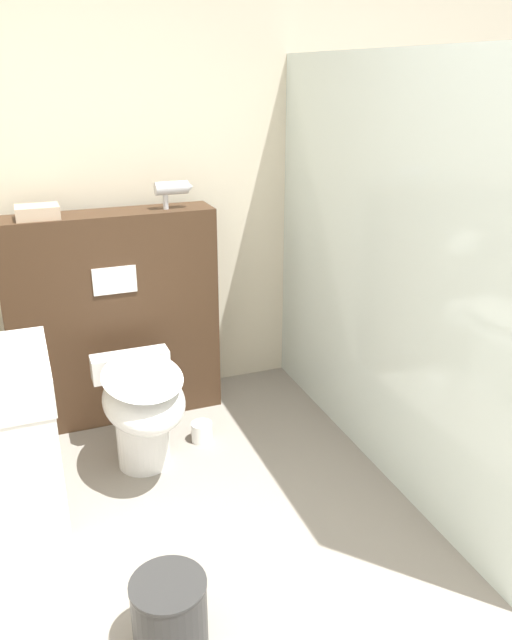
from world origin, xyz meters
name	(u,v)px	position (x,y,z in m)	size (l,w,h in m)	color
wall_back	(175,181)	(0.00, 2.27, 1.25)	(8.00, 0.06, 2.50)	beige
partition_panel	(115,318)	(-0.42, 2.04, 0.58)	(1.10, 0.25, 1.15)	#3D2819
shower_glass	(380,276)	(0.65, 1.17, 0.95)	(0.04, 2.15, 1.90)	silver
toilet	(142,405)	(-0.41, 1.46, 0.35)	(0.38, 0.64, 0.54)	white
hair_drier	(173,189)	(-0.08, 2.01, 1.25)	(0.20, 0.07, 0.14)	#B7B7BC
folded_towel	(37,212)	(-0.75, 2.02, 1.18)	(0.20, 0.15, 0.06)	tan
spare_toilet_roll	(202,432)	(-0.09, 1.59, 0.05)	(0.11, 0.11, 0.10)	white
waste_bin	(170,614)	(-0.54, 0.42, 0.13)	(0.26, 0.26, 0.26)	#2D2D2D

